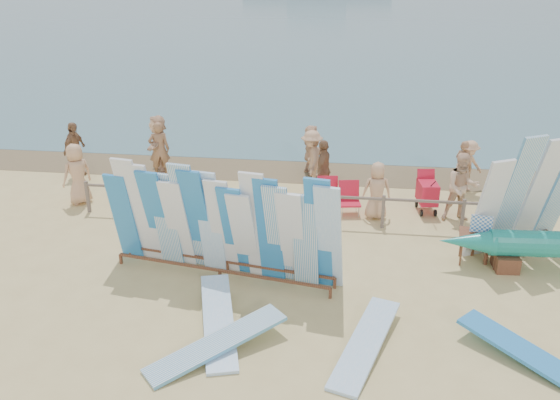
# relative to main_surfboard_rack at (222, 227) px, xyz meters

# --- Properties ---
(ground) EXTENTS (160.00, 160.00, 0.00)m
(ground) POSITION_rel_main_surfboard_rack_xyz_m (1.55, -0.02, -1.19)
(ground) COLOR #D2BB79
(ground) RESTS_ON ground
(wet_sand_strip) EXTENTS (40.00, 2.60, 0.01)m
(wet_sand_strip) POSITION_rel_main_surfboard_rack_xyz_m (1.55, 7.18, -1.19)
(wet_sand_strip) COLOR brown
(wet_sand_strip) RESTS_ON ground
(fence) EXTENTS (12.08, 0.08, 0.90)m
(fence) POSITION_rel_main_surfboard_rack_xyz_m (1.55, 2.98, -0.56)
(fence) COLOR #706055
(fence) RESTS_ON ground
(main_surfboard_rack) EXTENTS (5.31, 1.62, 2.65)m
(main_surfboard_rack) POSITION_rel_main_surfboard_rack_xyz_m (0.00, 0.00, 0.00)
(main_surfboard_rack) COLOR brown
(main_surfboard_rack) RESTS_ON ground
(side_surfboard_rack) EXTENTS (2.71, 1.92, 3.02)m
(side_surfboard_rack) POSITION_rel_main_surfboard_rack_xyz_m (6.72, 1.99, 0.18)
(side_surfboard_rack) COLOR brown
(side_surfboard_rack) RESTS_ON ground
(vendor_table) EXTENTS (0.98, 0.75, 1.20)m
(vendor_table) POSITION_rel_main_surfboard_rack_xyz_m (5.65, 1.32, -0.80)
(vendor_table) COLOR brown
(vendor_table) RESTS_ON ground
(flat_board_b) EXTENTS (1.34, 2.74, 0.27)m
(flat_board_b) POSITION_rel_main_surfboard_rack_xyz_m (3.09, -2.28, -1.19)
(flat_board_b) COLOR #97C6F2
(flat_board_b) RESTS_ON ground
(flat_board_e) EXTENTS (2.36, 2.23, 0.40)m
(flat_board_e) POSITION_rel_main_surfboard_rack_xyz_m (0.47, -2.73, -1.19)
(flat_board_e) COLOR white
(flat_board_e) RESTS_ON ground
(flat_board_a) EXTENTS (1.27, 2.74, 0.43)m
(flat_board_a) POSITION_rel_main_surfboard_rack_xyz_m (0.34, -2.03, -1.19)
(flat_board_a) COLOR #97C6F2
(flat_board_a) RESTS_ON ground
(flat_board_d) EXTENTS (2.38, 2.21, 0.37)m
(flat_board_d) POSITION_rel_main_surfboard_rack_xyz_m (5.93, -2.37, -1.19)
(flat_board_d) COLOR #287ECA
(flat_board_d) RESTS_ON ground
(beach_chair_left) EXTENTS (0.66, 0.68, 0.91)m
(beach_chair_left) POSITION_rel_main_surfboard_rack_xyz_m (2.08, 3.98, -0.93)
(beach_chair_left) COLOR red
(beach_chair_left) RESTS_ON ground
(beach_chair_right) EXTENTS (0.65, 0.67, 0.89)m
(beach_chair_right) POSITION_rel_main_surfboard_rack_xyz_m (2.67, 3.77, -0.93)
(beach_chair_right) COLOR red
(beach_chair_right) RESTS_ON ground
(stroller) EXTENTS (0.67, 0.89, 1.13)m
(stroller) POSITION_rel_main_surfboard_rack_xyz_m (4.78, 4.20, -0.74)
(stroller) COLOR red
(stroller) RESTS_ON ground
(beachgoer_extra_1) EXTENTS (0.61, 1.09, 1.76)m
(beachgoer_extra_1) POSITION_rel_main_surfboard_rack_xyz_m (-6.04, 5.69, -0.31)
(beachgoer_extra_1) COLOR #8C6042
(beachgoer_extra_1) RESTS_ON ground
(beachgoer_7) EXTENTS (0.63, 0.62, 1.56)m
(beachgoer_7) POSITION_rel_main_surfboard_rack_xyz_m (5.97, 5.93, -0.41)
(beachgoer_7) COLOR #8C6042
(beachgoer_7) RESTS_ON ground
(beachgoer_4) EXTENTS (0.61, 1.09, 1.76)m
(beachgoer_4) POSITION_rel_main_surfboard_rack_xyz_m (1.88, 4.83, -0.31)
(beachgoer_4) COLOR #8C6042
(beachgoer_4) RESTS_ON ground
(beachgoer_5) EXTENTS (1.10, 1.56, 1.62)m
(beachgoer_5) POSITION_rel_main_surfboard_rack_xyz_m (1.37, 6.87, -0.39)
(beachgoer_5) COLOR beige
(beachgoer_5) RESTS_ON ground
(beachgoer_6) EXTENTS (0.79, 0.43, 1.56)m
(beachgoer_6) POSITION_rel_main_surfboard_rack_xyz_m (3.38, 3.60, -0.41)
(beachgoer_6) COLOR tan
(beachgoer_6) RESTS_ON ground
(beachgoer_11) EXTENTS (0.94, 1.84, 1.90)m
(beachgoer_11) POSITION_rel_main_surfboard_rack_xyz_m (-3.51, 6.40, -0.24)
(beachgoer_11) COLOR beige
(beachgoer_11) RESTS_ON ground
(beachgoer_8) EXTENTS (0.95, 0.54, 1.86)m
(beachgoer_8) POSITION_rel_main_surfboard_rack_xyz_m (5.59, 3.74, -0.27)
(beachgoer_8) COLOR beige
(beachgoer_8) RESTS_ON ground
(beachgoer_1) EXTENTS (0.73, 0.54, 1.79)m
(beachgoer_1) POSITION_rel_main_surfboard_rack_xyz_m (-3.37, 5.99, -0.30)
(beachgoer_1) COLOR #8C6042
(beachgoer_1) RESTS_ON ground
(beachgoer_0) EXTENTS (0.85, 0.92, 1.75)m
(beachgoer_0) POSITION_rel_main_surfboard_rack_xyz_m (-4.97, 3.58, -0.32)
(beachgoer_0) COLOR tan
(beachgoer_0) RESTS_ON ground
(beachgoer_3) EXTENTS (0.63, 1.20, 1.78)m
(beachgoer_3) POSITION_rel_main_surfboard_rack_xyz_m (1.48, 5.66, -0.30)
(beachgoer_3) COLOR tan
(beachgoer_3) RESTS_ON ground
(beachgoer_9) EXTENTS (1.07, 0.89, 1.56)m
(beachgoer_9) POSITION_rel_main_surfboard_rack_xyz_m (6.12, 5.97, -0.42)
(beachgoer_9) COLOR tan
(beachgoer_9) RESTS_ON ground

